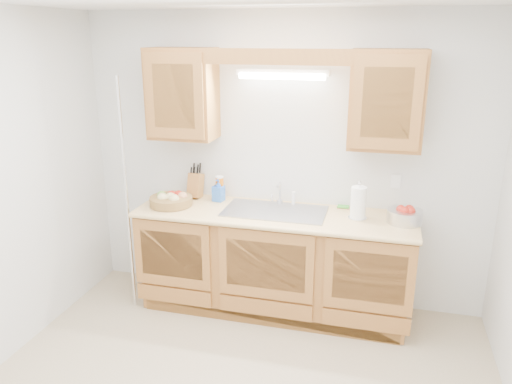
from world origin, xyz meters
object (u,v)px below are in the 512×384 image
(knife_block, at_px, (196,185))
(paper_towel, at_px, (358,203))
(fruit_basket, at_px, (171,200))
(apple_bowl, at_px, (405,215))

(knife_block, height_order, paper_towel, paper_towel)
(fruit_basket, height_order, knife_block, knife_block)
(fruit_basket, bearing_deg, paper_towel, 2.71)
(fruit_basket, xyz_separation_m, knife_block, (0.12, 0.27, 0.06))
(fruit_basket, xyz_separation_m, apple_bowl, (1.93, 0.07, 0.01))
(paper_towel, height_order, apple_bowl, paper_towel)
(fruit_basket, bearing_deg, knife_block, 65.87)
(paper_towel, relative_size, apple_bowl, 1.08)
(knife_block, bearing_deg, fruit_basket, -111.36)
(knife_block, relative_size, paper_towel, 1.03)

